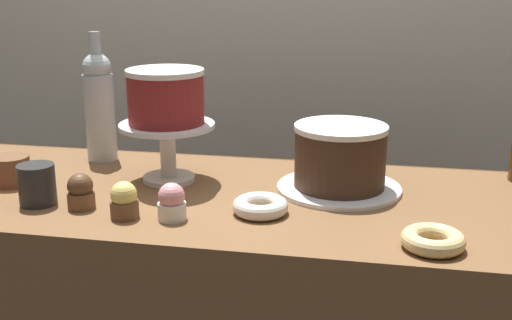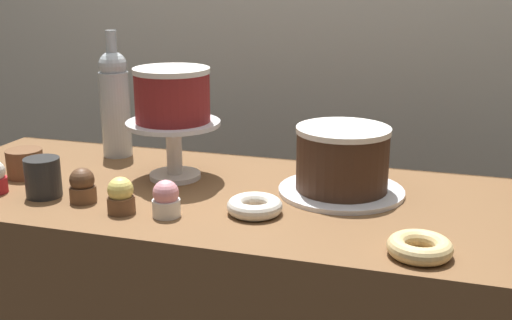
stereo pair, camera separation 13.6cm
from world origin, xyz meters
The scene contains 12 objects.
cake_stand_pedestal centered at (-0.22, 0.06, 0.97)m, with size 0.22×0.22×0.14m.
white_layer_cake centered at (-0.22, 0.06, 1.08)m, with size 0.17×0.17×0.12m.
silver_serving_platter centered at (0.17, 0.07, 0.89)m, with size 0.27×0.27×0.01m.
chocolate_round_cake centered at (0.17, 0.07, 0.96)m, with size 0.20×0.20×0.14m.
wine_bottle_clear centered at (-0.44, 0.20, 1.02)m, with size 0.08×0.08×0.33m.
cupcake_strawberry centered at (-0.13, -0.17, 0.91)m, with size 0.06×0.06×0.07m.
cupcake_chocolate centered at (-0.34, -0.14, 0.91)m, with size 0.06×0.06×0.07m.
cupcake_lemon centered at (-0.23, -0.18, 0.91)m, with size 0.06×0.06×0.07m.
donut_sugar centered at (0.03, -0.10, 0.90)m, with size 0.11×0.11×0.03m.
donut_glazed centered at (0.36, -0.21, 0.90)m, with size 0.11×0.11×0.03m.
cookie_stack centered at (-0.56, -0.03, 0.91)m, with size 0.08×0.08×0.07m.
coffee_cup_ceramic centered at (-0.44, -0.14, 0.92)m, with size 0.08×0.08×0.08m.
Camera 1 is at (0.25, -1.28, 1.34)m, focal length 44.72 mm.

